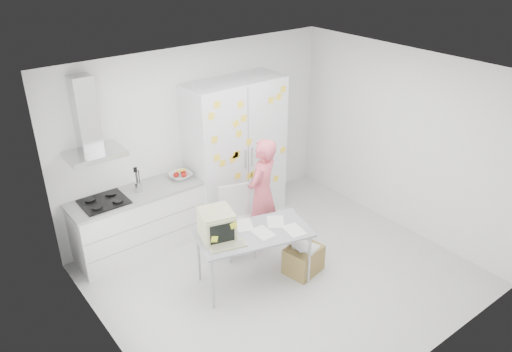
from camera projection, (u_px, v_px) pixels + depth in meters
floor at (283, 276)px, 6.64m from camera, size 4.50×4.00×0.02m
walls at (249, 165)px, 6.54m from camera, size 4.52×4.01×2.70m
ceiling at (288, 76)px, 5.42m from camera, size 4.50×4.00×0.02m
counter_run at (139, 220)px, 6.97m from camera, size 1.84×0.63×1.28m
range_hood at (88, 125)px, 6.15m from camera, size 0.70×0.48×1.01m
tall_cabinet at (235, 151)px, 7.57m from camera, size 1.50×0.68×2.20m
person at (262, 193)px, 6.97m from camera, size 0.70×0.60×1.62m
desk at (231, 229)px, 6.08m from camera, size 1.54×1.05×1.12m
chair at (237, 217)px, 6.89m from camera, size 0.57×0.57×0.99m
cardboard_box at (303, 259)px, 6.63m from camera, size 0.53×0.45×0.41m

